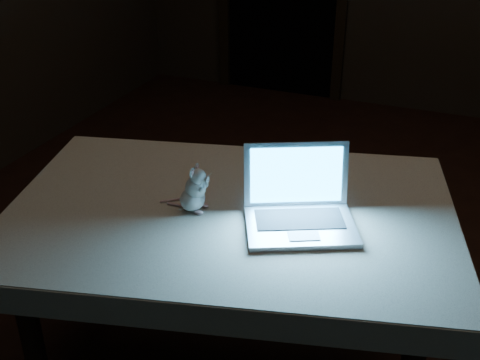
% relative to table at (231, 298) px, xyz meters
% --- Properties ---
extents(floor, '(5.00, 5.00, 0.00)m').
position_rel_table_xyz_m(floor, '(0.23, 0.57, -0.36)').
color(floor, black).
rests_on(floor, ground).
extents(table, '(1.52, 1.17, 0.72)m').
position_rel_table_xyz_m(table, '(0.00, 0.00, 0.00)').
color(table, black).
rests_on(table, floor).
extents(tablecloth, '(1.70, 1.44, 0.09)m').
position_rel_table_xyz_m(tablecloth, '(-0.07, -0.05, 0.32)').
color(tablecloth, beige).
rests_on(tablecloth, table).
extents(laptop, '(0.42, 0.40, 0.23)m').
position_rel_table_xyz_m(laptop, '(0.25, -0.03, 0.48)').
color(laptop, '#B8B8BD').
rests_on(laptop, tablecloth).
extents(plush_mouse, '(0.15, 0.15, 0.16)m').
position_rel_table_xyz_m(plush_mouse, '(-0.11, -0.05, 0.45)').
color(plush_mouse, silver).
rests_on(plush_mouse, tablecloth).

